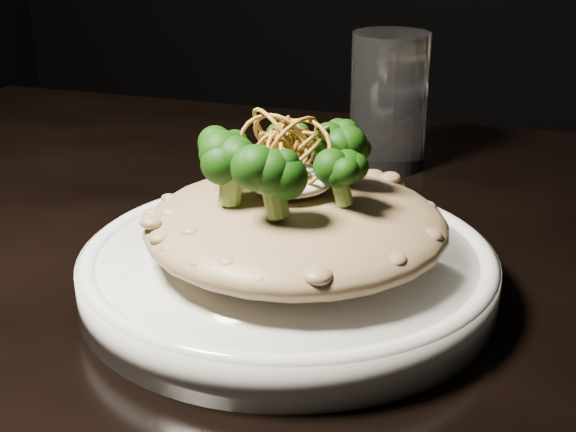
# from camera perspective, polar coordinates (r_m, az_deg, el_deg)

# --- Properties ---
(table) EXTENTS (1.10, 0.80, 0.75)m
(table) POSITION_cam_1_polar(r_m,az_deg,el_deg) (0.64, 1.36, -9.64)
(table) COLOR black
(table) RESTS_ON ground
(plate) EXTENTS (0.28, 0.28, 0.03)m
(plate) POSITION_cam_1_polar(r_m,az_deg,el_deg) (0.54, 0.00, -4.00)
(plate) COLOR silver
(plate) RESTS_ON table
(risotto) EXTENTS (0.20, 0.20, 0.04)m
(risotto) POSITION_cam_1_polar(r_m,az_deg,el_deg) (0.52, 0.57, -0.61)
(risotto) COLOR brown
(risotto) RESTS_ON plate
(broccoli) EXTENTS (0.13, 0.13, 0.05)m
(broccoli) POSITION_cam_1_polar(r_m,az_deg,el_deg) (0.51, -0.41, 4.25)
(broccoli) COLOR black
(broccoli) RESTS_ON risotto
(cheese) EXTENTS (0.06, 0.06, 0.02)m
(cheese) POSITION_cam_1_polar(r_m,az_deg,el_deg) (0.51, 0.09, 2.62)
(cheese) COLOR white
(cheese) RESTS_ON risotto
(shallots) EXTENTS (0.05, 0.05, 0.03)m
(shallots) POSITION_cam_1_polar(r_m,az_deg,el_deg) (0.51, 0.13, 5.45)
(shallots) COLOR #8F5B1E
(shallots) RESTS_ON cheese
(drinking_glass) EXTENTS (0.08, 0.08, 0.13)m
(drinking_glass) POSITION_cam_1_polar(r_m,az_deg,el_deg) (0.78, 7.18, 8.11)
(drinking_glass) COLOR silver
(drinking_glass) RESTS_ON table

